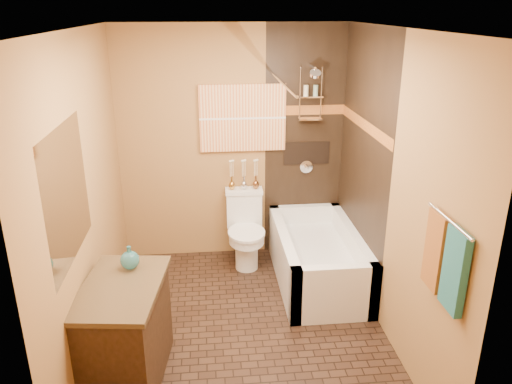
{
  "coord_description": "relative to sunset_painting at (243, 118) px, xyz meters",
  "views": [
    {
      "loc": [
        -0.27,
        -3.64,
        2.65
      ],
      "look_at": [
        0.14,
        0.4,
        1.13
      ],
      "focal_mm": 35.0,
      "sensor_mm": 36.0,
      "label": 1
    }
  ],
  "objects": [
    {
      "name": "teal_bottle",
      "position": [
        -0.98,
        -1.74,
        -0.66
      ],
      "size": [
        0.18,
        0.18,
        0.23
      ],
      "primitive_type": null,
      "rotation": [
        0.0,
        0.0,
        -0.31
      ],
      "color": "#246A6E",
      "rests_on": "vanity"
    },
    {
      "name": "sunset_painting",
      "position": [
        0.0,
        0.0,
        0.0
      ],
      "size": [
        0.9,
        0.04,
        0.7
      ],
      "primitive_type": "cube",
      "color": "#DA6633",
      "rests_on": "wall_back"
    },
    {
      "name": "mosaic_band_back",
      "position": [
        0.67,
        0.0,
        0.07
      ],
      "size": [
        0.85,
        0.01,
        0.1
      ],
      "primitive_type": "cube",
      "color": "brown",
      "rests_on": "alcove_tile_back"
    },
    {
      "name": "alcove_niche",
      "position": [
        0.69,
        0.01,
        -0.4
      ],
      "size": [
        0.5,
        0.01,
        0.25
      ],
      "primitive_type": "cube",
      "color": "black",
      "rests_on": "alcove_tile_back"
    },
    {
      "name": "vanity_mirror",
      "position": [
        -1.3,
        -1.97,
        -0.05
      ],
      "size": [
        0.01,
        1.0,
        0.9
      ],
      "primitive_type": "cube",
      "color": "white",
      "rests_on": "wall_left"
    },
    {
      "name": "wall_right",
      "position": [
        1.09,
        -1.48,
        -0.3
      ],
      "size": [
        0.02,
        3.0,
        2.5
      ],
      "primitive_type": "cube",
      "color": "olive",
      "rests_on": "floor"
    },
    {
      "name": "wall_left",
      "position": [
        -1.31,
        -1.48,
        -0.3
      ],
      "size": [
        0.02,
        3.0,
        2.5
      ],
      "primitive_type": "cube",
      "color": "olive",
      "rests_on": "floor"
    },
    {
      "name": "vanity",
      "position": [
        -1.03,
        -1.97,
        -1.15
      ],
      "size": [
        0.66,
        0.96,
        0.8
      ],
      "rotation": [
        0.0,
        0.0,
        -0.13
      ],
      "color": "black",
      "rests_on": "floor"
    },
    {
      "name": "mosaic_band_right",
      "position": [
        1.07,
        -0.73,
        0.07
      ],
      "size": [
        0.01,
        1.5,
        0.1
      ],
      "primitive_type": "cube",
      "color": "brown",
      "rests_on": "alcove_tile_right"
    },
    {
      "name": "alcove_tile_right",
      "position": [
        1.08,
        -0.73,
        -0.3
      ],
      "size": [
        0.01,
        1.5,
        2.5
      ],
      "primitive_type": "cube",
      "color": "black",
      "rests_on": "wall_right"
    },
    {
      "name": "towel_rust",
      "position": [
        1.05,
        -2.4,
        -0.37
      ],
      "size": [
        0.05,
        0.22,
        0.52
      ],
      "primitive_type": "cube",
      "color": "brown",
      "rests_on": "towel_bar"
    },
    {
      "name": "bathtub",
      "position": [
        0.69,
        -0.73,
        -1.33
      ],
      "size": [
        0.8,
        1.5,
        0.55
      ],
      "color": "white",
      "rests_on": "floor"
    },
    {
      "name": "floor",
      "position": [
        -0.11,
        -1.48,
        -1.55
      ],
      "size": [
        3.0,
        3.0,
        0.0
      ],
      "primitive_type": "plane",
      "color": "black",
      "rests_on": "ground"
    },
    {
      "name": "bud_vases",
      "position": [
        0.0,
        -0.09,
        -0.58
      ],
      "size": [
        0.33,
        0.07,
        0.32
      ],
      "color": "#BB883A",
      "rests_on": "toilet"
    },
    {
      "name": "toilet",
      "position": [
        0.0,
        -0.26,
        -1.15
      ],
      "size": [
        0.4,
        0.59,
        0.79
      ],
      "rotation": [
        0.0,
        0.0,
        -0.02
      ],
      "color": "white",
      "rests_on": "floor"
    },
    {
      "name": "curtain_rod",
      "position": [
        0.29,
        -0.73,
        0.47
      ],
      "size": [
        0.03,
        1.55,
        0.03
      ],
      "primitive_type": "cylinder",
      "rotation": [
        1.57,
        0.0,
        0.0
      ],
      "color": "silver",
      "rests_on": "wall_back"
    },
    {
      "name": "ceiling",
      "position": [
        -0.11,
        -1.48,
        0.95
      ],
      "size": [
        3.0,
        3.0,
        0.0
      ],
      "primitive_type": "plane",
      "color": "silver",
      "rests_on": "wall_back"
    },
    {
      "name": "alcove_tile_back",
      "position": [
        0.67,
        0.01,
        -0.3
      ],
      "size": [
        0.85,
        0.01,
        2.5
      ],
      "primitive_type": "cube",
      "color": "black",
      "rests_on": "wall_back"
    },
    {
      "name": "towel_bar",
      "position": [
        1.04,
        -2.53,
        -0.1
      ],
      "size": [
        0.02,
        0.55,
        0.02
      ],
      "primitive_type": "cylinder",
      "rotation": [
        1.57,
        0.0,
        0.0
      ],
      "color": "silver",
      "rests_on": "wall_right"
    },
    {
      "name": "wall_back",
      "position": [
        -0.11,
        0.02,
        -0.3
      ],
      "size": [
        2.4,
        0.02,
        2.5
      ],
      "primitive_type": "cube",
      "color": "olive",
      "rests_on": "floor"
    },
    {
      "name": "towel_teal",
      "position": [
        1.05,
        -2.66,
        -0.37
      ],
      "size": [
        0.05,
        0.22,
        0.52
      ],
      "primitive_type": "cube",
      "color": "#1B595B",
      "rests_on": "towel_bar"
    },
    {
      "name": "wall_front",
      "position": [
        -0.11,
        -2.98,
        -0.3
      ],
      "size": [
        2.4,
        0.02,
        2.5
      ],
      "primitive_type": "cube",
      "color": "olive",
      "rests_on": "floor"
    },
    {
      "name": "shower_fixtures",
      "position": [
        0.69,
        -0.1,
        0.12
      ],
      "size": [
        0.24,
        0.33,
        1.16
      ],
      "color": "silver",
      "rests_on": "floor"
    }
  ]
}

